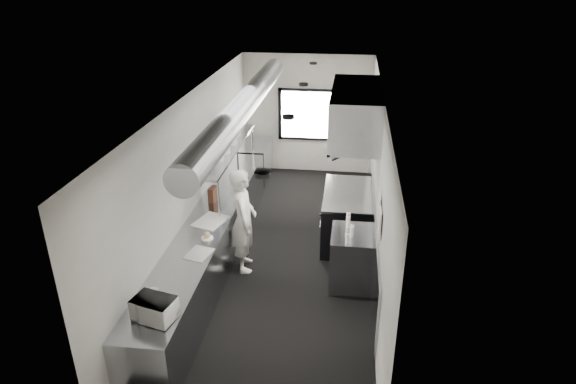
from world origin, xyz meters
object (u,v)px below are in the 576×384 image
(squeeze_bottle_e, at_px, (348,219))
(plate_stack_a, at_px, (217,152))
(line_cook, at_px, (243,220))
(small_plate, at_px, (207,238))
(squeeze_bottle_d, at_px, (348,222))
(prep_counter, at_px, (211,243))
(plate_stack_c, at_px, (230,134))
(squeeze_bottle_b, at_px, (352,232))
(deli_tub_a, at_px, (152,295))
(pass_shelf, at_px, (227,150))
(exhaust_hood, at_px, (355,113))
(squeeze_bottle_c, at_px, (352,230))
(bottle_station, at_px, (351,259))
(microwave, at_px, (154,309))
(deli_tub_b, at_px, (153,294))
(plate_stack_b, at_px, (223,144))
(cutting_board, at_px, (211,221))
(range, at_px, (346,216))
(plate_stack_d, at_px, (234,126))
(squeeze_bottle_a, at_px, (347,238))
(far_work_table, at_px, (254,162))
(knife_block, at_px, (213,194))

(squeeze_bottle_e, bearing_deg, plate_stack_a, 160.60)
(line_cook, xyz_separation_m, small_plate, (-0.40, -0.68, 0.03))
(small_plate, height_order, squeeze_bottle_d, squeeze_bottle_d)
(plate_stack_a, bearing_deg, prep_counter, -86.57)
(small_plate, relative_size, plate_stack_a, 0.64)
(plate_stack_c, xyz_separation_m, squeeze_bottle_b, (2.30, -2.05, -0.77))
(plate_stack_c, bearing_deg, deli_tub_a, -91.34)
(pass_shelf, height_order, squeeze_bottle_b, pass_shelf)
(deli_tub_a, distance_m, plate_stack_a, 3.12)
(exhaust_hood, relative_size, squeeze_bottle_c, 13.54)
(bottle_station, xyz_separation_m, line_cook, (-1.75, 0.25, 0.43))
(microwave, height_order, deli_tub_b, microwave)
(prep_counter, bearing_deg, plate_stack_b, 91.57)
(pass_shelf, height_order, cutting_board, pass_shelf)
(squeeze_bottle_d, bearing_deg, prep_counter, 179.80)
(range, bearing_deg, bottle_station, -85.43)
(cutting_board, bearing_deg, plate_stack_b, 93.66)
(microwave, xyz_separation_m, cutting_board, (-0.01, 2.40, -0.12))
(microwave, relative_size, plate_stack_a, 1.58)
(plate_stack_b, xyz_separation_m, plate_stack_d, (-0.03, 0.99, 0.04))
(squeeze_bottle_b, bearing_deg, squeeze_bottle_d, 100.53)
(prep_counter, height_order, squeeze_bottle_a, squeeze_bottle_a)
(far_work_table, xyz_separation_m, plate_stack_a, (-0.05, -2.82, 1.26))
(prep_counter, xyz_separation_m, far_work_table, (0.00, 3.70, 0.00))
(range, height_order, far_work_table, range)
(squeeze_bottle_c, relative_size, squeeze_bottle_d, 0.88)
(deli_tub_a, bearing_deg, line_cook, 73.13)
(squeeze_bottle_e, bearing_deg, plate_stack_d, 136.68)
(microwave, relative_size, squeeze_bottle_a, 2.80)
(range, xyz_separation_m, deli_tub_b, (-2.30, -3.33, 0.48))
(pass_shelf, distance_m, small_plate, 2.23)
(pass_shelf, bearing_deg, plate_stack_d, 91.48)
(microwave, xyz_separation_m, plate_stack_d, (-0.12, 4.73, 0.73))
(microwave, height_order, squeeze_bottle_e, microwave)
(plate_stack_b, distance_m, squeeze_bottle_e, 2.64)
(squeeze_bottle_b, height_order, squeeze_bottle_e, squeeze_bottle_e)
(pass_shelf, relative_size, squeeze_bottle_c, 18.47)
(range, xyz_separation_m, squeeze_bottle_e, (0.03, -1.12, 0.53))
(microwave, relative_size, squeeze_bottle_d, 2.41)
(plate_stack_b, xyz_separation_m, squeeze_bottle_b, (2.31, -1.54, -0.75))
(microwave, xyz_separation_m, squeeze_bottle_c, (2.23, 2.26, -0.05))
(cutting_board, height_order, squeeze_bottle_a, squeeze_bottle_a)
(deli_tub_b, relative_size, knife_block, 0.61)
(deli_tub_b, height_order, plate_stack_a, plate_stack_a)
(squeeze_bottle_c, bearing_deg, plate_stack_c, 139.32)
(plate_stack_b, bearing_deg, deli_tub_a, -91.36)
(small_plate, bearing_deg, prep_counter, 103.15)
(knife_block, relative_size, squeeze_bottle_d, 1.35)
(pass_shelf, distance_m, squeeze_bottle_e, 2.72)
(knife_block, bearing_deg, bottle_station, -10.31)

